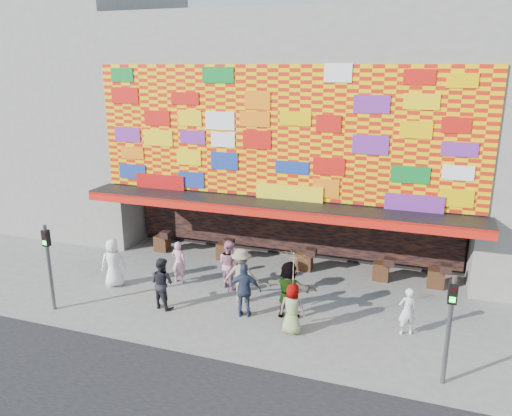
{
  "coord_description": "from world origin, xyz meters",
  "views": [
    {
      "loc": [
        5.31,
        -13.71,
        7.97
      ],
      "look_at": [
        -0.17,
        2.0,
        3.19
      ],
      "focal_mm": 35.0,
      "sensor_mm": 36.0,
      "label": 1
    }
  ],
  "objects_px": {
    "ped_e": "(245,290)",
    "ped_g": "(292,309)",
    "signal_right": "(450,318)",
    "ped_h": "(407,311)",
    "ped_c": "(162,283)",
    "parasol": "(293,267)",
    "ped_f": "(289,290)",
    "ped_b": "(179,262)",
    "ped_d": "(241,275)",
    "signal_left": "(48,258)",
    "ped_a": "(113,263)",
    "ped_i": "(229,264)"
  },
  "relations": [
    {
      "from": "ped_b",
      "to": "ped_h",
      "type": "height_order",
      "value": "ped_b"
    },
    {
      "from": "ped_a",
      "to": "ped_g",
      "type": "bearing_deg",
      "value": 133.92
    },
    {
      "from": "signal_right",
      "to": "ped_e",
      "type": "relative_size",
      "value": 1.63
    },
    {
      "from": "ped_a",
      "to": "ped_g",
      "type": "height_order",
      "value": "ped_a"
    },
    {
      "from": "ped_b",
      "to": "ped_c",
      "type": "height_order",
      "value": "ped_c"
    },
    {
      "from": "ped_c",
      "to": "ped_e",
      "type": "distance_m",
      "value": 2.87
    },
    {
      "from": "ped_e",
      "to": "ped_h",
      "type": "xyz_separation_m",
      "value": [
        5.08,
        0.56,
        -0.16
      ]
    },
    {
      "from": "signal_right",
      "to": "ped_d",
      "type": "height_order",
      "value": "signal_right"
    },
    {
      "from": "ped_i",
      "to": "signal_left",
      "type": "bearing_deg",
      "value": 61.16
    },
    {
      "from": "ped_c",
      "to": "ped_d",
      "type": "relative_size",
      "value": 0.92
    },
    {
      "from": "signal_left",
      "to": "ped_d",
      "type": "relative_size",
      "value": 1.55
    },
    {
      "from": "ped_b",
      "to": "ped_g",
      "type": "relative_size",
      "value": 1.01
    },
    {
      "from": "ped_f",
      "to": "ped_h",
      "type": "relative_size",
      "value": 1.27
    },
    {
      "from": "ped_b",
      "to": "signal_right",
      "type": "bearing_deg",
      "value": 163.75
    },
    {
      "from": "signal_left",
      "to": "ped_e",
      "type": "xyz_separation_m",
      "value": [
        6.27,
        1.69,
        -0.94
      ]
    },
    {
      "from": "ped_c",
      "to": "ped_a",
      "type": "bearing_deg",
      "value": -7.02
    },
    {
      "from": "parasol",
      "to": "ped_c",
      "type": "bearing_deg",
      "value": 177.66
    },
    {
      "from": "ped_e",
      "to": "ped_g",
      "type": "distance_m",
      "value": 1.83
    },
    {
      "from": "ped_h",
      "to": "parasol",
      "type": "distance_m",
      "value": 3.78
    },
    {
      "from": "parasol",
      "to": "signal_left",
      "type": "bearing_deg",
      "value": -171.8
    },
    {
      "from": "ped_h",
      "to": "ped_i",
      "type": "height_order",
      "value": "ped_i"
    },
    {
      "from": "ped_g",
      "to": "ped_h",
      "type": "relative_size",
      "value": 1.06
    },
    {
      "from": "ped_e",
      "to": "ped_g",
      "type": "bearing_deg",
      "value": 149.27
    },
    {
      "from": "ped_h",
      "to": "signal_right",
      "type": "bearing_deg",
      "value": 92.2
    },
    {
      "from": "ped_c",
      "to": "ped_d",
      "type": "xyz_separation_m",
      "value": [
        2.37,
        1.31,
        0.08
      ]
    },
    {
      "from": "signal_left",
      "to": "signal_right",
      "type": "relative_size",
      "value": 1.0
    },
    {
      "from": "ped_d",
      "to": "parasol",
      "type": "xyz_separation_m",
      "value": [
        2.23,
        -1.5,
        1.21
      ]
    },
    {
      "from": "ped_c",
      "to": "parasol",
      "type": "height_order",
      "value": "parasol"
    },
    {
      "from": "ped_a",
      "to": "ped_d",
      "type": "xyz_separation_m",
      "value": [
        4.94,
        0.37,
        0.05
      ]
    },
    {
      "from": "signal_right",
      "to": "ped_h",
      "type": "relative_size",
      "value": 1.97
    },
    {
      "from": "signal_left",
      "to": "ped_d",
      "type": "bearing_deg",
      "value": 24.65
    },
    {
      "from": "signal_left",
      "to": "ped_f",
      "type": "relative_size",
      "value": 1.55
    },
    {
      "from": "ped_g",
      "to": "ped_e",
      "type": "bearing_deg",
      "value": -15.53
    },
    {
      "from": "ped_i",
      "to": "ped_b",
      "type": "bearing_deg",
      "value": 32.59
    },
    {
      "from": "signal_left",
      "to": "ped_h",
      "type": "xyz_separation_m",
      "value": [
        11.35,
        2.25,
        -1.1
      ]
    },
    {
      "from": "ped_e",
      "to": "ped_c",
      "type": "bearing_deg",
      "value": -7.02
    },
    {
      "from": "ped_b",
      "to": "ped_f",
      "type": "xyz_separation_m",
      "value": [
        4.65,
        -1.26,
        0.15
      ]
    },
    {
      "from": "ped_d",
      "to": "ped_h",
      "type": "bearing_deg",
      "value": 167.4
    },
    {
      "from": "ped_e",
      "to": "ped_f",
      "type": "relative_size",
      "value": 0.95
    },
    {
      "from": "signal_right",
      "to": "ped_h",
      "type": "bearing_deg",
      "value": 115.12
    },
    {
      "from": "signal_left",
      "to": "ped_i",
      "type": "height_order",
      "value": "signal_left"
    },
    {
      "from": "ped_b",
      "to": "parasol",
      "type": "height_order",
      "value": "parasol"
    },
    {
      "from": "signal_left",
      "to": "ped_b",
      "type": "bearing_deg",
      "value": 48.27
    },
    {
      "from": "ped_f",
      "to": "ped_g",
      "type": "xyz_separation_m",
      "value": [
        0.38,
        -0.93,
        -0.16
      ]
    },
    {
      "from": "ped_b",
      "to": "ped_i",
      "type": "xyz_separation_m",
      "value": [
        1.95,
        0.26,
        0.09
      ]
    },
    {
      "from": "ped_h",
      "to": "ped_b",
      "type": "bearing_deg",
      "value": -30.46
    },
    {
      "from": "ped_c",
      "to": "ped_d",
      "type": "height_order",
      "value": "ped_d"
    },
    {
      "from": "signal_left",
      "to": "ped_g",
      "type": "height_order",
      "value": "signal_left"
    },
    {
      "from": "ped_e",
      "to": "parasol",
      "type": "bearing_deg",
      "value": 149.27
    },
    {
      "from": "signal_right",
      "to": "ped_d",
      "type": "distance_m",
      "value": 7.18
    }
  ]
}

